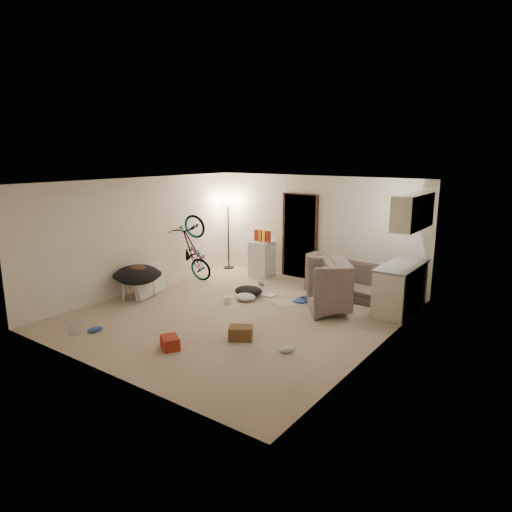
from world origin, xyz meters
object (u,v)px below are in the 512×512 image
Objects in this scene: sofa at (358,281)px; tv_box at (149,281)px; saucer_chair at (138,279)px; drink_case_a at (241,333)px; drink_case_b at (170,343)px; kitchen_counter at (400,288)px; bicycle at (193,263)px; armchair at (347,293)px; floor_lamp at (228,220)px; juicer at (228,299)px; mini_fridge at (262,259)px.

tv_box is (-3.66, -2.65, -0.00)m from sofa.
saucer_chair is 3.13m from drink_case_a.
drink_case_a is (3.08, -0.76, -0.20)m from tv_box.
kitchen_counter is at bearing 89.93° from drink_case_b.
bicycle reaches higher than kitchen_counter.
bicycle reaches higher than armchair.
floor_lamp reaches higher than juicer.
tv_box is 2.48× the size of drink_case_a.
mini_fridge is at bearing -44.25° from bicycle.
drink_case_b is at bearing -74.04° from juicer.
mini_fridge reaches higher than drink_case_b.
mini_fridge reaches higher than juicer.
armchair is at bearing 37.97° from drink_case_a.
drink_case_a is 1.84m from juicer.
tv_box is (0.10, -2.85, -0.99)m from floor_lamp.
mini_fridge reaches higher than armchair.
kitchen_counter is 1.49× the size of saucer_chair.
floor_lamp is 1.21× the size of kitchen_counter.
drink_case_b is (-2.32, -3.90, -0.34)m from kitchen_counter.
saucer_chair is 2.98× the size of drink_case_b.
juicer reaches higher than drink_case_a.
floor_lamp is 1.91× the size of tv_box.
mini_fridge is at bearing 107.89° from juicer.
drink_case_a is (-0.83, -2.32, -0.26)m from armchair.
armchair reaches higher than drink_case_b.
mini_fridge is 0.86× the size of saucer_chair.
mini_fridge is 3.23m from saucer_chair.
saucer_chair is (-4.73, -2.50, -0.02)m from kitchen_counter.
bicycle is 7.10× the size of juicer.
sofa is 1.30× the size of bicycle.
tv_box is (0.00, 0.30, -0.11)m from saucer_chair.
mini_fridge reaches higher than drink_case_a.
armchair is at bearing -17.80° from floor_lamp.
armchair is 0.68× the size of bicycle.
drink_case_b is at bearing -48.48° from tv_box.
bicycle reaches higher than tv_box.
kitchen_counter is 1.73× the size of mini_fridge.
saucer_chair is (0.00, -1.69, -0.01)m from bicycle.
bicycle reaches higher than saucer_chair.
tv_box reaches higher than juicer.
armchair reaches higher than tv_box.
mini_fridge is (-3.68, 0.55, -0.01)m from kitchen_counter.
floor_lamp is 7.79× the size of juicer.
bicycle is (0.10, -1.46, -0.87)m from floor_lamp.
sofa is at bearing 157.26° from kitchen_counter.
kitchen_counter is 3.92× the size of drink_case_a.
armchair is 4.22m from tv_box.
drink_case_b is at bearing -148.51° from bicycle.
kitchen_counter is at bearing 160.13° from sofa.
juicer is (1.77, 0.53, -0.22)m from tv_box.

